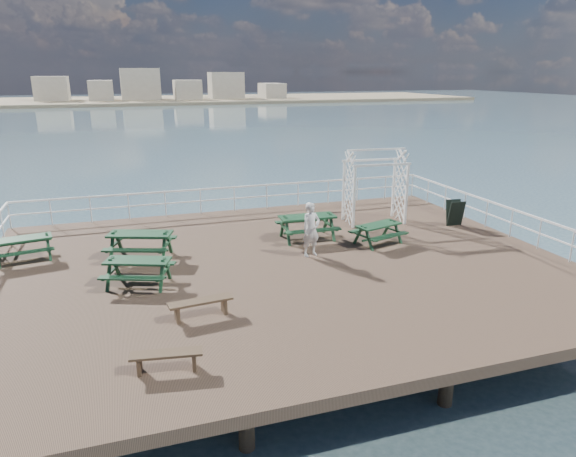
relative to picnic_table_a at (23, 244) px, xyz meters
The scene contains 13 objects.
ground 8.35m from the picnic_table_a, 20.34° to the right, with size 18.00×14.00×0.30m, color brown.
sea_backdrop 132.75m from the picnic_table_a, 81.19° to the left, with size 300.00×300.00×9.20m.
railing 7.74m from the picnic_table_a, ahead, with size 17.77×13.76×1.10m.
picnic_table_a is the anchor object (origin of this frame).
picnic_table_b 3.75m from the picnic_table_a, 15.31° to the right, with size 2.44×2.20×0.98m.
picnic_table_c 11.84m from the picnic_table_a, ahead, with size 1.98×1.76×0.81m.
picnic_table_d 4.74m from the picnic_table_a, 43.51° to the right, with size 2.19×1.99×0.87m.
picnic_table_e 9.50m from the picnic_table_a, ahead, with size 2.06×1.68×0.98m.
flat_bench_near 8.86m from the picnic_table_a, 64.77° to the right, with size 1.49×0.56×0.42m.
flat_bench_far 7.55m from the picnic_table_a, 50.45° to the right, with size 1.62×0.54×0.46m.
trellis_arbor 12.83m from the picnic_table_a, ahead, with size 2.49×1.47×2.97m.
sandwich_board 15.63m from the picnic_table_a, ahead, with size 0.68×0.54×1.03m.
person 9.31m from the picnic_table_a, 15.44° to the right, with size 0.66×0.43×1.80m, color silver.
Camera 1 is at (-4.53, -14.59, 5.84)m, focal length 32.00 mm.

